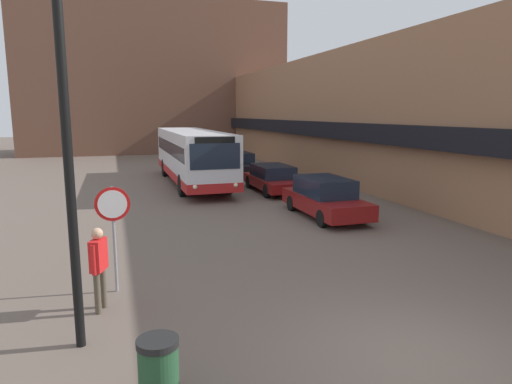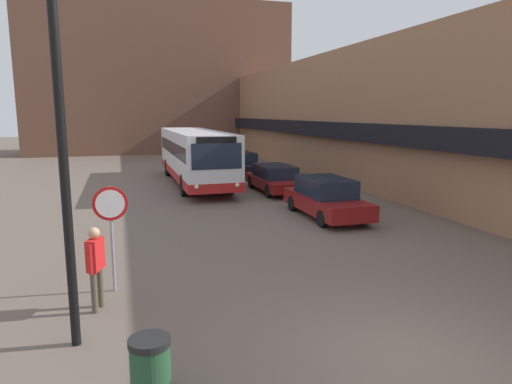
# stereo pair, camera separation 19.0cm
# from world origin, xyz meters

# --- Properties ---
(ground_plane) EXTENTS (160.00, 160.00, 0.00)m
(ground_plane) POSITION_xyz_m (0.00, 0.00, 0.00)
(ground_plane) COLOR #66564C
(building_row_right) EXTENTS (5.50, 60.00, 7.54)m
(building_row_right) POSITION_xyz_m (9.97, 24.00, 3.76)
(building_row_right) COLOR #996B4C
(building_row_right) RESTS_ON ground_plane
(building_backdrop_far) EXTENTS (26.00, 8.00, 15.00)m
(building_backdrop_far) POSITION_xyz_m (0.00, 43.44, 7.50)
(building_backdrop_far) COLOR brown
(building_backdrop_far) RESTS_ON ground_plane
(city_bus) EXTENTS (2.60, 12.38, 3.02)m
(city_bus) POSITION_xyz_m (-0.32, 19.80, 1.66)
(city_bus) COLOR silver
(city_bus) RESTS_ON ground_plane
(parked_car_front) EXTENTS (1.86, 4.67, 1.53)m
(parked_car_front) POSITION_xyz_m (3.20, 9.93, 0.76)
(parked_car_front) COLOR maroon
(parked_car_front) RESTS_ON ground_plane
(parked_car_middle) EXTENTS (1.93, 4.87, 1.36)m
(parked_car_middle) POSITION_xyz_m (3.20, 15.97, 0.70)
(parked_car_middle) COLOR maroon
(parked_car_middle) RESTS_ON ground_plane
(parked_car_back) EXTENTS (1.81, 4.62, 1.47)m
(parked_car_back) POSITION_xyz_m (3.20, 22.78, 0.74)
(parked_car_back) COLOR black
(parked_car_back) RESTS_ON ground_plane
(stop_sign) EXTENTS (0.76, 0.08, 2.41)m
(stop_sign) POSITION_xyz_m (-4.65, 4.43, 1.75)
(stop_sign) COLOR gray
(stop_sign) RESTS_ON ground_plane
(street_lamp) EXTENTS (1.46, 0.36, 7.30)m
(street_lamp) POSITION_xyz_m (-5.03, 2.07, 4.45)
(street_lamp) COLOR black
(street_lamp) RESTS_ON ground_plane
(pedestrian) EXTENTS (0.37, 0.54, 1.74)m
(pedestrian) POSITION_xyz_m (-4.97, 3.48, 1.05)
(pedestrian) COLOR brown
(pedestrian) RESTS_ON ground_plane
(trash_bin) EXTENTS (0.59, 0.59, 0.95)m
(trash_bin) POSITION_xyz_m (-4.13, 0.05, 0.48)
(trash_bin) COLOR #234C2D
(trash_bin) RESTS_ON ground_plane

